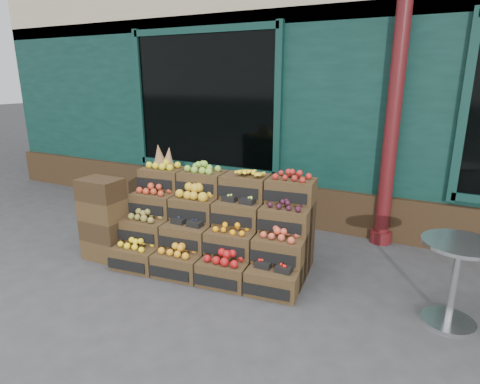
% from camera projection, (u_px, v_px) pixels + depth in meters
% --- Properties ---
extents(ground, '(60.00, 60.00, 0.00)m').
position_uv_depth(ground, '(226.00, 291.00, 4.12)').
color(ground, '#363638').
rests_on(ground, ground).
extents(shop_facade, '(12.00, 6.24, 4.80)m').
position_uv_depth(shop_facade, '(354.00, 62.00, 7.81)').
color(shop_facade, '#0D2D27').
rests_on(shop_facade, ground).
extents(crate_display, '(2.24, 1.29, 1.33)m').
position_uv_depth(crate_display, '(216.00, 230.00, 4.63)').
color(crate_display, '#3F2E19').
rests_on(crate_display, ground).
extents(spare_crates, '(0.50, 0.35, 0.98)m').
position_uv_depth(spare_crates, '(103.00, 219.00, 4.74)').
color(spare_crates, '#3F2E19').
rests_on(spare_crates, ground).
extents(bistro_table, '(0.62, 0.62, 0.78)m').
position_uv_depth(bistro_table, '(456.00, 273.00, 3.45)').
color(bistro_table, '#B1B2B8').
rests_on(bistro_table, ground).
extents(shopkeeper, '(0.85, 0.66, 2.08)m').
position_uv_depth(shopkeeper, '(226.00, 142.00, 6.89)').
color(shopkeeper, '#1F6D37').
rests_on(shopkeeper, ground).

